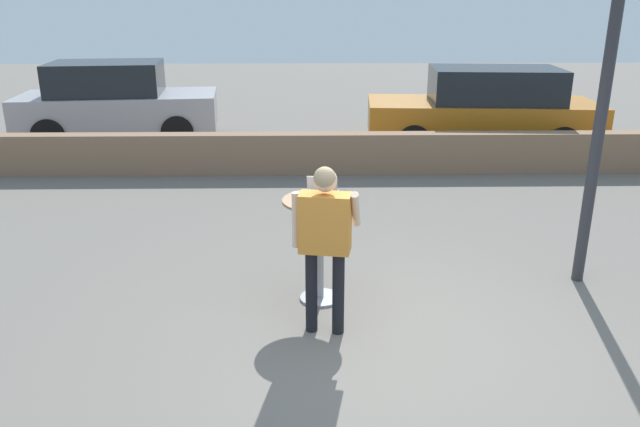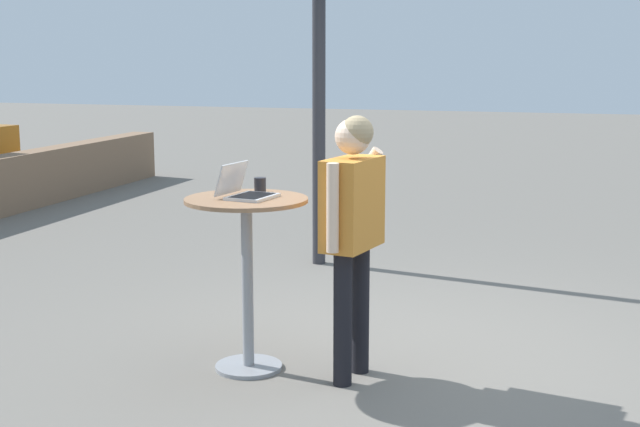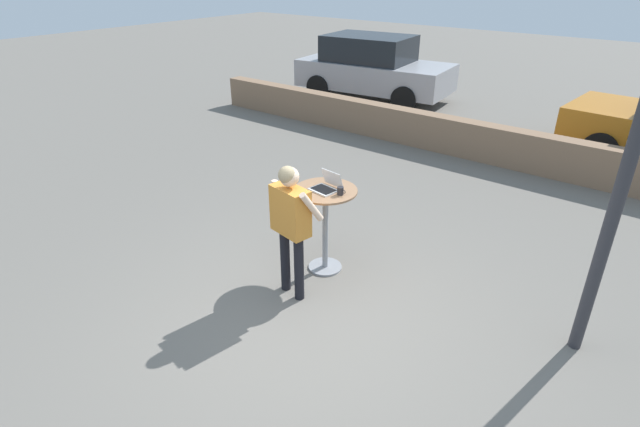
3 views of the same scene
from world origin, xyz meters
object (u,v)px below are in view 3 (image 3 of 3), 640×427
Objects in this scene: coffee_mug at (340,191)px; standing_person at (290,216)px; cafe_table at (325,214)px; parked_car_near_street at (373,68)px; laptop at (326,186)px.

standing_person reaches higher than coffee_mug.
cafe_table is 0.68× the size of standing_person.
cafe_table is at bearing -61.08° from parked_car_near_street.
coffee_mug is (0.21, -0.02, 0.00)m from laptop.
parked_car_near_street is (-4.41, 7.60, -0.29)m from coffee_mug.
laptop is at bearing 175.74° from coffee_mug.
parked_car_near_street is at bearing 118.92° from cafe_table.
cafe_table is at bearing 92.43° from standing_person.
cafe_table is 0.70m from standing_person.
laptop is 0.08× the size of parked_car_near_street.
standing_person is at bearing -88.21° from laptop.
parked_car_near_street is (-4.19, 7.59, 0.08)m from cafe_table.
standing_person is 9.26m from parked_car_near_street.
laptop is at bearing 50.25° from cafe_table.
coffee_mug is at bearing -4.26° from laptop.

